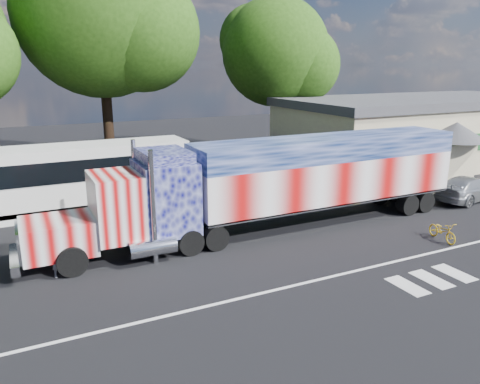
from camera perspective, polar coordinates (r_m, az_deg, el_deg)
name	(u,v)px	position (r m, az deg, el deg)	size (l,w,h in m)	color
ground	(272,253)	(19.80, 3.87, -7.37)	(100.00, 100.00, 0.00)	black
lane_markings	(364,280)	(17.94, 14.85, -10.36)	(30.00, 2.67, 0.01)	silver
semi_truck	(281,181)	(22.03, 5.08, 1.36)	(21.34, 3.37, 4.55)	black
coach_bus	(74,177)	(26.35, -19.59, 1.70)	(12.17, 2.83, 3.54)	white
hall_building	(423,130)	(39.81, 21.38, 7.01)	(22.40, 12.80, 5.20)	beige
parked_car	(468,188)	(30.04, 26.04, 0.39)	(1.98, 4.86, 1.41)	#A3A5A8
woman	(58,255)	(18.58, -21.26, -7.19)	(0.61, 0.40, 1.68)	slate
bicycle	(442,231)	(22.80, 23.45, -4.37)	(0.59, 1.69, 0.89)	gold
tree_n_mid	(103,14)	(34.19, -16.33, 20.13)	(11.64, 11.09, 16.47)	black
tree_ne_a	(277,53)	(39.24, 4.59, 16.56)	(9.06, 8.63, 12.91)	black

